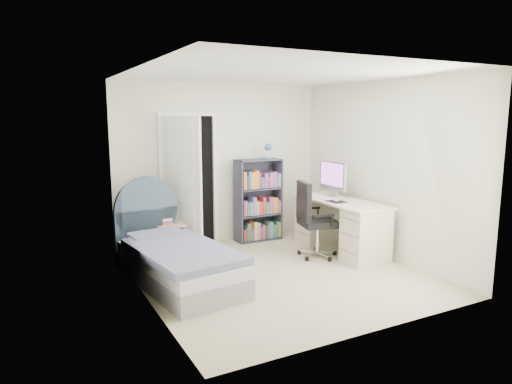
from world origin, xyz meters
name	(u,v)px	position (x,y,z in m)	size (l,w,h in m)	color
room_shell	(279,177)	(0.00, 0.00, 1.25)	(3.50, 3.70, 2.60)	tan
door	(184,182)	(-0.71, 1.53, 1.03)	(0.92, 0.77, 2.06)	black
bed	(176,260)	(-1.24, 0.33, 0.27)	(1.16, 2.06, 1.20)	gray
nightstand	(169,231)	(-1.03, 1.30, 0.39)	(0.40, 0.40, 0.59)	tan
floor_lamp	(181,219)	(-0.80, 1.42, 0.52)	(0.18, 0.18, 1.28)	silver
bookcase	(259,204)	(0.55, 1.55, 0.60)	(0.75, 0.32, 1.57)	#393D4E
desk	(340,224)	(1.30, 0.41, 0.43)	(0.64, 1.60, 1.32)	beige
office_chair	(312,216)	(0.78, 0.38, 0.60)	(0.59, 0.61, 1.09)	silver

